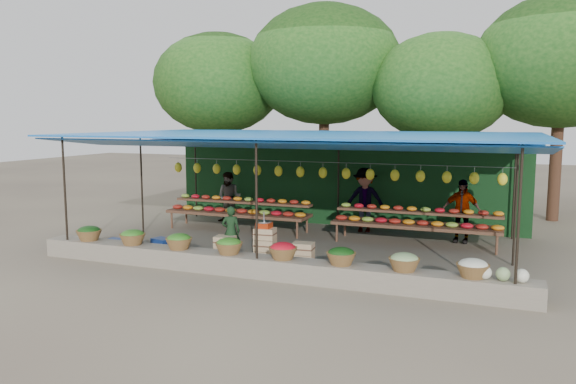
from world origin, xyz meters
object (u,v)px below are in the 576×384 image
at_px(crate_counter, 264,248).
at_px(blue_crate_back, 162,244).
at_px(vendor_seated, 231,231).
at_px(weighing_scale, 264,224).
at_px(blue_crate_front, 117,247).

xyz_separation_m(crate_counter, blue_crate_back, (-2.82, 0.21, -0.17)).
distance_m(vendor_seated, blue_crate_back, 1.96).
distance_m(weighing_scale, blue_crate_front, 3.67).
xyz_separation_m(weighing_scale, blue_crate_back, (-2.82, 0.21, -0.72)).
height_order(weighing_scale, blue_crate_back, weighing_scale).
bearing_deg(weighing_scale, crate_counter, -180.00).
bearing_deg(blue_crate_back, crate_counter, 10.26).
height_order(weighing_scale, vendor_seated, vendor_seated).
relative_size(vendor_seated, blue_crate_back, 2.59).
bearing_deg(blue_crate_front, vendor_seated, 16.34).
bearing_deg(blue_crate_front, crate_counter, 9.72).
bearing_deg(crate_counter, blue_crate_back, 175.82).
xyz_separation_m(vendor_seated, blue_crate_back, (-1.90, 0.03, -0.45)).
bearing_deg(weighing_scale, vendor_seated, 169.05).
distance_m(crate_counter, blue_crate_front, 3.60).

